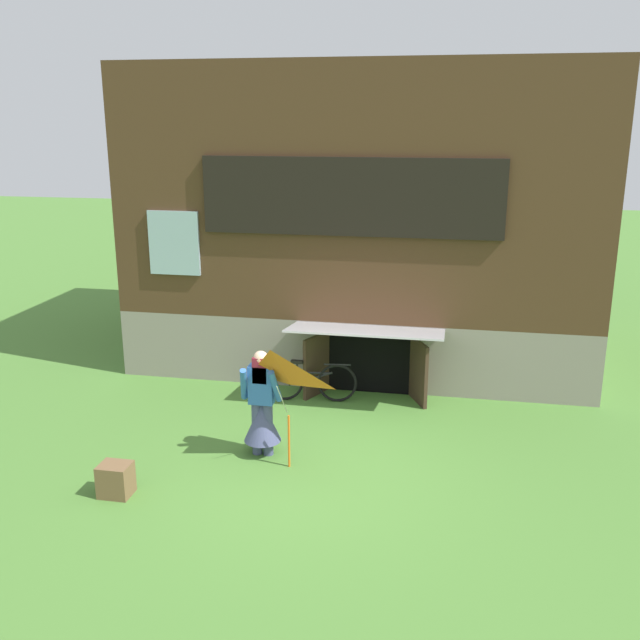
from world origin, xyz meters
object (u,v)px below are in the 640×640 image
kite (271,382)px  bicycle_black (310,381)px  person (262,412)px  wooden_crate (116,480)px

kite → bicycle_black: 2.72m
person → bicycle_black: size_ratio=0.99×
kite → bicycle_black: (-0.01, 2.55, -0.95)m
bicycle_black → person: bearing=-103.6°
person → bicycle_black: person is taller
kite → bicycle_black: size_ratio=1.06×
person → bicycle_black: 2.08m
wooden_crate → bicycle_black: bearing=63.0°
person → kite: bearing=-64.8°
kite → wooden_crate: bearing=-152.7°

